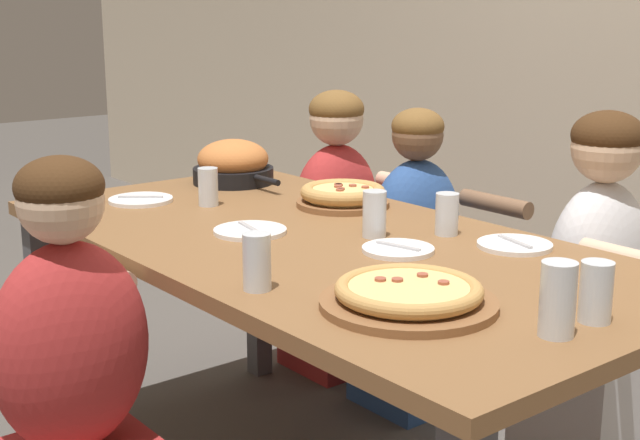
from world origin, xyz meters
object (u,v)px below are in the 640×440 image
Objects in this scene: drinking_glass_e at (208,188)px; drinking_glass_g at (257,265)px; drinking_glass_f at (596,296)px; diner_far_left at (337,242)px; pizza_board_second at (343,196)px; empty_plate_d at (515,245)px; drinking_glass_b at (447,217)px; diner_far_midleft at (415,275)px; drinking_glass_c at (558,299)px; diner_far_midright at (595,321)px; drinking_glass_d at (374,217)px; empty_plate_a at (250,231)px; empty_plate_c at (398,249)px; skillet_bowl at (233,165)px; pizza_board_main at (409,295)px; diner_near_center at (75,418)px; empty_plate_b at (141,200)px.

drinking_glass_e is 0.85m from drinking_glass_g.
drinking_glass_f is 0.11× the size of diner_far_left.
empty_plate_d is at bearing 3.38° from pizza_board_second.
drinking_glass_e reaches higher than drinking_glass_b.
diner_far_midleft is (-0.09, 0.41, -0.35)m from pizza_board_second.
drinking_glass_g is (-0.58, -0.28, -0.02)m from drinking_glass_c.
drinking_glass_b is at bearing -26.44° from diner_far_midright.
diner_far_midright reaches higher than drinking_glass_d.
empty_plate_a is 0.18× the size of diner_far_midright.
drinking_glass_d reaches higher than empty_plate_a.
pizza_board_second is at bearing 51.82° from diner_far_left.
empty_plate_c is at bearing 6.91° from drinking_glass_e.
drinking_glass_f is at bearing 1.76° from drinking_glass_e.
diner_far_left is (-0.25, 0.72, -0.35)m from drinking_glass_e.
diner_far_left reaches higher than pizza_board_second.
diner_far_midright is (0.31, 0.58, -0.34)m from drinking_glass_d.
drinking_glass_g reaches higher than drinking_glass_f.
drinking_glass_d reaches higher than pizza_board_second.
drinking_glass_b is (0.34, 0.40, 0.04)m from empty_plate_a.
empty_plate_c is 1.27× the size of drinking_glass_c.
empty_plate_c is at bearing -9.37° from skillet_bowl.
pizza_board_second is 0.27× the size of diner_far_midleft.
pizza_board_main is at bearing -72.95° from empty_plate_d.
diner_far_left is at bearing 28.79° from diner_near_center.
pizza_board_second is at bearing 127.19° from drinking_glass_g.
drinking_glass_g is (0.18, -0.50, 0.00)m from drinking_glass_d.
empty_plate_a is 0.70m from empty_plate_d.
drinking_glass_e is at bearing -166.59° from drinking_glass_d.
empty_plate_b is 0.94m from diner_near_center.
pizza_board_second is 0.64m from empty_plate_d.
diner_far_midleft is at bearing 119.03° from drinking_glass_g.
empty_plate_c is at bearing 42.04° from diner_far_midleft.
drinking_glass_f is at bearing 7.67° from empty_plate_a.
drinking_glass_e is (-0.75, -0.09, 0.05)m from empty_plate_c.
drinking_glass_d is (0.33, -0.17, 0.02)m from pizza_board_second.
diner_near_center is 1.46m from diner_far_midright.
empty_plate_a is (-0.71, 0.09, -0.02)m from pizza_board_main.
drinking_glass_f reaches higher than empty_plate_c.
diner_far_midright reaches higher than skillet_bowl.
diner_far_left is at bearing 156.66° from drinking_glass_b.
empty_plate_c is 0.17× the size of diner_far_left.
diner_far_midright is at bearing 83.04° from drinking_glass_g.
skillet_bowl reaches higher than pizza_board_second.
diner_far_midright is at bearing 22.00° from skillet_bowl.
diner_far_left is (-0.96, 0.41, -0.34)m from drinking_glass_b.
diner_far_left is at bearing 94.86° from empty_plate_b.
drinking_glass_c is 1.35m from drinking_glass_e.
drinking_glass_d is 0.11× the size of diner_near_center.
drinking_glass_f is (0.65, -0.27, 0.00)m from drinking_glass_b.
pizza_board_main is at bearing 9.84° from diner_far_midright.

